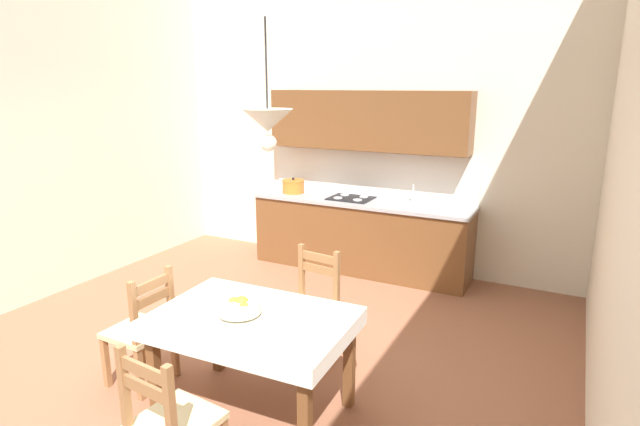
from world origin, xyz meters
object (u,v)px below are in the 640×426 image
fruit_bowl (239,307)px  dining_chair_tv_side (142,331)px  dining_chair_camera_side (170,424)px  dining_table (253,333)px  dining_chair_kitchen_side (310,307)px  pendant_lamp (268,122)px  kitchen_cabinetry (362,203)px

fruit_bowl → dining_chair_tv_side: bearing=-177.5°
dining_chair_camera_side → dining_chair_tv_side: bearing=143.0°
dining_chair_camera_side → dining_table: bearing=90.0°
dining_chair_camera_side → dining_chair_tv_side: (-0.97, 0.73, 0.00)m
dining_chair_tv_side → fruit_bowl: dining_chair_tv_side is taller
dining_chair_kitchen_side → dining_chair_tv_side: same height
dining_table → dining_chair_camera_side: bearing=-90.0°
dining_table → pendant_lamp: pendant_lamp is taller
dining_chair_camera_side → fruit_bowl: 0.86m
kitchen_cabinetry → dining_table: kitchen_cabinetry is taller
dining_chair_tv_side → fruit_bowl: bearing=2.5°
dining_chair_kitchen_side → dining_chair_tv_side: 1.34m
dining_chair_tv_side → pendant_lamp: (1.07, 0.18, 1.60)m
dining_chair_tv_side → pendant_lamp: bearing=9.7°
dining_chair_camera_side → pendant_lamp: 1.84m
dining_table → dining_chair_kitchen_side: bearing=92.0°
fruit_bowl → pendant_lamp: 1.25m
dining_table → dining_chair_camera_side: (-0.00, -0.81, -0.18)m
kitchen_cabinetry → dining_chair_tv_side: size_ratio=2.93×
dining_chair_camera_side → fruit_bowl: size_ratio=3.10×
dining_chair_kitchen_side → dining_chair_camera_side: same height
kitchen_cabinetry → dining_chair_kitchen_side: 2.24m
kitchen_cabinetry → dining_chair_tv_side: (-0.51, -3.12, -0.41)m
dining_chair_tv_side → dining_table: bearing=4.7°
dining_chair_kitchen_side → dining_chair_tv_side: size_ratio=1.00×
dining_table → pendant_lamp: (0.09, 0.10, 1.42)m
dining_chair_kitchen_side → pendant_lamp: pendant_lamp is taller
dining_chair_kitchen_side → dining_chair_tv_side: bearing=-134.5°
dining_chair_tv_side → fruit_bowl: 0.97m
fruit_bowl → kitchen_cabinetry: bearing=97.2°
dining_table → fruit_bowl: (-0.07, -0.04, 0.19)m
kitchen_cabinetry → pendant_lamp: 3.21m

